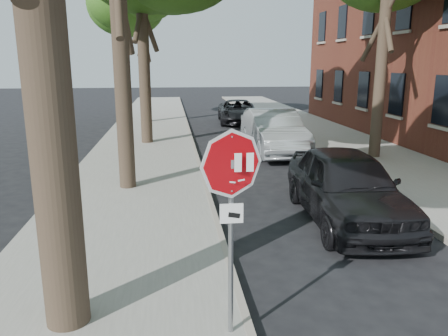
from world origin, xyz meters
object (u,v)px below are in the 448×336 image
(stop_sign, at_px, (231,195))
(car_a, at_px, (347,186))
(car_b, at_px, (273,132))
(car_d, at_px, (238,112))

(stop_sign, height_order, car_a, stop_sign)
(car_b, bearing_deg, car_a, -91.21)
(car_a, height_order, car_b, car_b)
(stop_sign, relative_size, car_b, 0.51)
(stop_sign, distance_m, car_d, 20.80)
(stop_sign, bearing_deg, car_a, 52.11)
(car_d, bearing_deg, stop_sign, -95.18)
(stop_sign, xyz_separation_m, car_d, (3.30, 20.50, -1.28))
(car_a, distance_m, car_d, 16.45)
(car_a, xyz_separation_m, car_b, (0.15, 7.61, 0.04))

